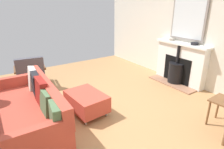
{
  "coord_description": "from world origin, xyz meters",
  "views": [
    {
      "loc": [
        1.25,
        2.78,
        1.91
      ],
      "look_at": [
        -0.69,
        -0.11,
        0.59
      ],
      "focal_mm": 30.79,
      "sensor_mm": 36.0,
      "label": 1
    }
  ],
  "objects": [
    {
      "name": "ground_plane",
      "position": [
        0.0,
        0.0,
        -0.0
      ],
      "size": [
        5.63,
        6.07,
        0.01
      ],
      "primitive_type": "cube",
      "color": "#A87A4C"
    },
    {
      "name": "wall_left",
      "position": [
        -2.82,
        0.0,
        1.44
      ],
      "size": [
        0.12,
        6.07,
        2.89
      ],
      "primitive_type": "cube",
      "color": "beige",
      "rests_on": "ground"
    },
    {
      "name": "fireplace",
      "position": [
        -2.61,
        -0.02,
        0.45
      ],
      "size": [
        0.53,
        1.38,
        1.01
      ],
      "color": "#93664C",
      "rests_on": "ground"
    },
    {
      "name": "mirror_over_mantel",
      "position": [
        -2.73,
        -0.02,
        1.54
      ],
      "size": [
        0.04,
        0.88,
        0.95
      ],
      "color": "gray"
    },
    {
      "name": "mantel_bowl_near",
      "position": [
        -2.64,
        -0.35,
        1.03
      ],
      "size": [
        0.15,
        0.15,
        0.05
      ],
      "color": "#9E9384",
      "rests_on": "fireplace"
    },
    {
      "name": "mantel_bowl_far",
      "position": [
        -2.64,
        0.29,
        1.04
      ],
      "size": [
        0.16,
        0.16,
        0.06
      ],
      "color": "black",
      "rests_on": "fireplace"
    },
    {
      "name": "sofa",
      "position": [
        0.85,
        -0.08,
        0.34
      ],
      "size": [
        0.9,
        1.97,
        0.8
      ],
      "color": "#B2B2B7",
      "rests_on": "ground"
    },
    {
      "name": "ottoman",
      "position": [
        -0.07,
        -0.01,
        0.23
      ],
      "size": [
        0.59,
        0.81,
        0.38
      ],
      "color": "#B2B2B7",
      "rests_on": "ground"
    },
    {
      "name": "armchair_accent",
      "position": [
        0.49,
        -1.8,
        0.42
      ],
      "size": [
        0.74,
        0.67,
        0.76
      ],
      "color": "brown",
      "rests_on": "ground"
    }
  ]
}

